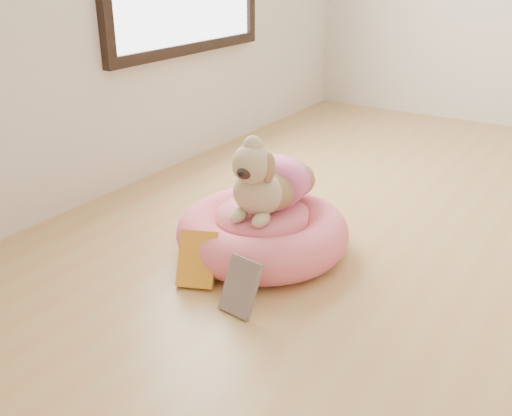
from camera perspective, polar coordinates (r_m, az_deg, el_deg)
The scene contains 4 objects.
pet_bed at distance 2.41m, azimuth 0.64°, elevation -2.43°, with size 0.72×0.72×0.19m.
dog at distance 2.32m, azimuth 1.26°, elevation 3.97°, with size 0.34×0.49×0.36m, color brown, non-canonical shape.
book_yellow at distance 2.19m, azimuth -5.92°, elevation -5.12°, with size 0.14×0.03×0.22m, color yellow.
book_white at distance 2.02m, azimuth -1.56°, elevation -7.86°, with size 0.13×0.02×0.20m, color silver.
Camera 1 is at (0.19, -2.26, 1.15)m, focal length 40.00 mm.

